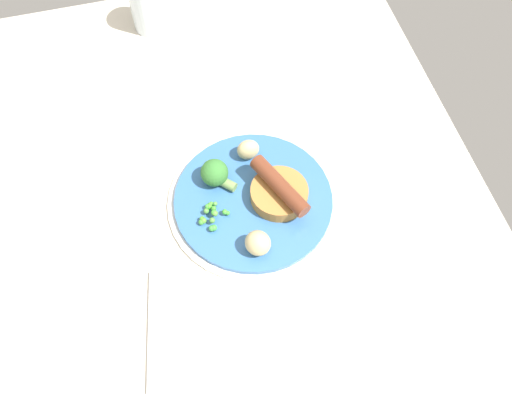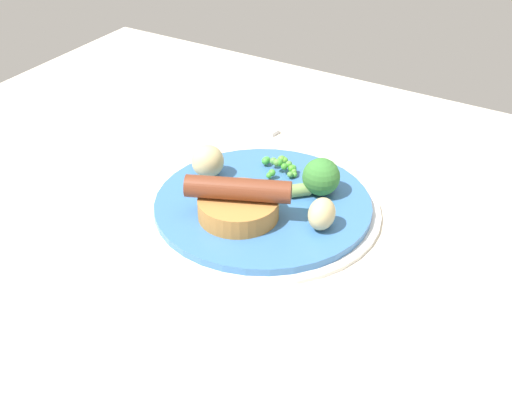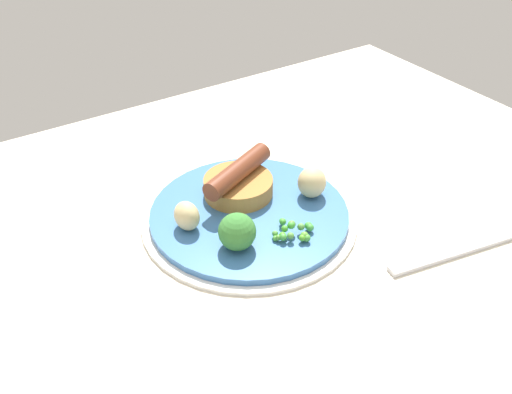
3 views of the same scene
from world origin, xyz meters
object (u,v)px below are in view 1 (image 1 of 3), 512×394
Objects in this scene: sausage_pudding at (280,192)px; potato_chunk_0 at (255,244)px; dinner_plate at (253,201)px; broccoli_floret_near at (215,173)px; drinking_glass at (148,6)px; pea_pile at (211,215)px; fork at (154,330)px; potato_chunk_1 at (248,150)px.

potato_chunk_0 is (-7.84, 6.02, 0.19)cm from sausage_pudding.
sausage_pudding is 2.88× the size of potato_chunk_0.
dinner_plate is 5.02× the size of broccoli_floret_near.
pea_pile is at bearing -177.28° from drinking_glass.
potato_chunk_0 is at bearing -172.00° from drinking_glass.
drinking_glass is (61.53, -9.78, 4.79)cm from fork.
drinking_glass reaches higher than sausage_pudding.
drinking_glass is at bearing 8.00° from potato_chunk_0.
broccoli_floret_near is (4.84, 5.06, 3.01)cm from dinner_plate.
broccoli_floret_near reaches higher than potato_chunk_1.
potato_chunk_1 is (3.43, -6.30, -0.33)cm from broccoli_floret_near.
dinner_plate is 45.70cm from drinking_glass.
dinner_plate is 7.66cm from pea_pile.
dinner_plate is 6.72× the size of potato_chunk_0.
drinking_glass reaches higher than broccoli_floret_near.
broccoli_floret_near is at bearing -18.33° from pea_pile.
potato_chunk_1 is 0.21× the size of fork.
potato_chunk_0 is (-7.08, -5.30, 1.19)cm from pea_pile.
pea_pile is at bearing 36.83° from potato_chunk_0.
sausage_pudding reaches higher than dinner_plate.
pea_pile is 7.08cm from broccoli_floret_near.
drinking_glass is (36.22, 10.69, 1.84)cm from potato_chunk_1.
dinner_plate is 2.34× the size of sausage_pudding.
fork is (-25.32, 20.47, -2.94)cm from potato_chunk_1.
potato_chunk_1 is at bearing -40.23° from pea_pile.
potato_chunk_1 is at bearing -6.76° from sausage_pudding.
sausage_pudding is 47.50cm from drinking_glass.
sausage_pudding is 9.88cm from potato_chunk_0.
pea_pile is 0.53× the size of drinking_glass.
sausage_pudding reaches higher than potato_chunk_1.
broccoli_floret_near is at bearing -173.68° from drinking_glass.
fork is (-16.03, 23.29, -2.99)cm from sausage_pudding.
sausage_pudding is at bearing -163.46° from drinking_glass.
pea_pile is 19.51cm from fork.
drinking_glass is at bearing 12.00° from dinner_plate.
dinner_plate is 7.49× the size of potato_chunk_1.
potato_chunk_1 is 37.81cm from drinking_glass.
broccoli_floret_near is 39.92cm from drinking_glass.
broccoli_floret_near is at bearing 46.30° from dinner_plate.
potato_chunk_1 is 0.37× the size of drinking_glass.
potato_chunk_0 reaches higher than potato_chunk_1.
fork is at bearing 141.04° from potato_chunk_1.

